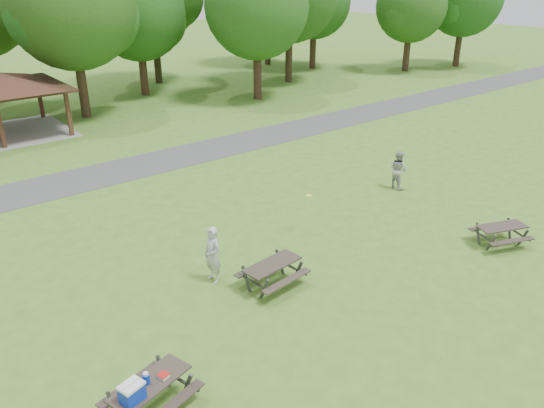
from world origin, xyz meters
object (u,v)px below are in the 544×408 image
(picnic_table_near, at_px, (145,390))
(frisbee_thrower, at_px, (213,255))
(frisbee_catcher, at_px, (398,170))
(picnic_table_middle, at_px, (272,269))

(picnic_table_near, xyz_separation_m, frisbee_thrower, (4.17, 3.76, 0.19))
(picnic_table_near, distance_m, frisbee_catcher, 15.73)
(picnic_table_near, bearing_deg, frisbee_catcher, 19.13)
(picnic_table_middle, bearing_deg, frisbee_thrower, 132.72)
(picnic_table_middle, distance_m, frisbee_thrower, 1.92)
(picnic_table_middle, relative_size, frisbee_catcher, 1.18)
(frisbee_catcher, bearing_deg, picnic_table_near, 113.47)
(frisbee_thrower, relative_size, frisbee_catcher, 1.08)
(picnic_table_middle, height_order, frisbee_catcher, frisbee_catcher)
(picnic_table_near, xyz_separation_m, picnic_table_middle, (5.45, 2.37, -0.14))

